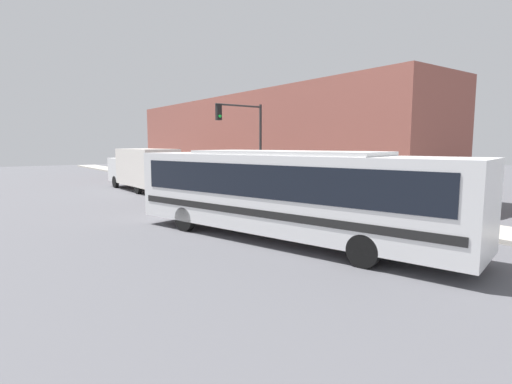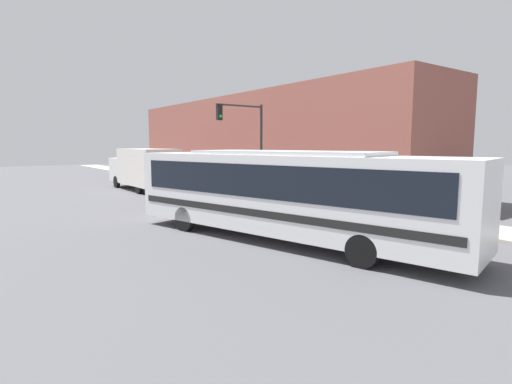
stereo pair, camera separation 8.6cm
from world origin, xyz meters
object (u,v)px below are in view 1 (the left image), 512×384
at_px(delivery_truck, 142,168).
at_px(pedestrian_near_corner, 280,183).
at_px(traffic_light_pole, 246,133).
at_px(fire_hydrant, 339,201).
at_px(city_bus, 285,189).

xyz_separation_m(delivery_truck, pedestrian_near_corner, (4.65, -10.00, -0.59)).
bearing_deg(delivery_truck, traffic_light_pole, -67.91).
bearing_deg(fire_hydrant, city_bus, -154.27).
height_order(city_bus, delivery_truck, city_bus).
distance_m(delivery_truck, pedestrian_near_corner, 11.04).
relative_size(fire_hydrant, pedestrian_near_corner, 0.42).
height_order(fire_hydrant, pedestrian_near_corner, pedestrian_near_corner).
bearing_deg(traffic_light_pole, pedestrian_near_corner, -53.11).
height_order(city_bus, fire_hydrant, city_bus).
distance_m(city_bus, delivery_truck, 17.89).
distance_m(fire_hydrant, traffic_light_pole, 7.51).
bearing_deg(city_bus, fire_hydrant, 11.64).
bearing_deg(pedestrian_near_corner, city_bus, -129.28).
distance_m(city_bus, pedestrian_near_corner, 10.11).
bearing_deg(delivery_truck, pedestrian_near_corner, -65.07).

